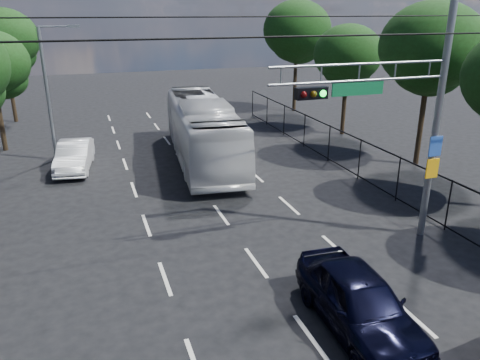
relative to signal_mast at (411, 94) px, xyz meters
name	(u,v)px	position (x,y,z in m)	size (l,w,h in m)	color
lane_markings	(208,197)	(-5.28, 6.01, -5.24)	(6.12, 38.00, 0.01)	beige
signal_mast	(411,94)	(0.00, 0.00, 0.00)	(6.43, 0.39, 9.50)	slate
streetlight_left	(50,88)	(-11.62, 14.01, -1.30)	(2.09, 0.22, 7.08)	slate
utility_wires	(249,30)	(-5.28, 0.84, 1.99)	(22.00, 5.04, 0.74)	black
fence_right	(382,170)	(2.32, 4.18, -4.21)	(0.06, 34.03, 2.00)	black
tree_right_c	(430,54)	(6.53, 7.03, 0.49)	(5.10, 5.10, 8.29)	black
tree_right_d	(348,59)	(6.13, 14.03, -0.39)	(4.32, 4.32, 7.02)	black
tree_right_e	(297,35)	(6.33, 22.03, 0.69)	(5.28, 5.28, 8.58)	black
tree_left_e	(4,44)	(-14.87, 25.03, 0.29)	(4.92, 4.92, 7.99)	black
navy_hatchback	(359,302)	(-3.97, -3.97, -4.44)	(1.89, 4.70, 1.60)	black
white_bus	(203,130)	(-4.10, 11.38, -3.57)	(2.82, 12.04, 3.35)	silver
white_van	(74,156)	(-10.78, 11.94, -4.51)	(1.54, 4.43, 1.46)	white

